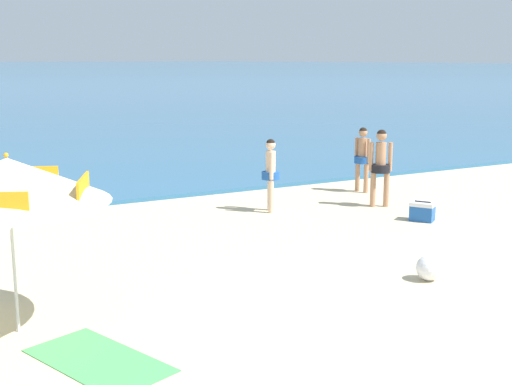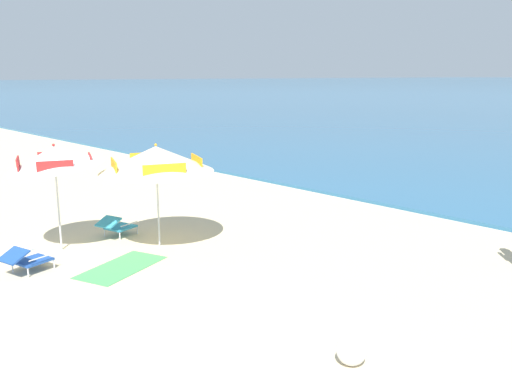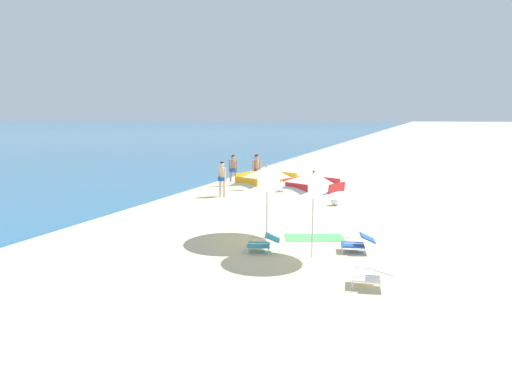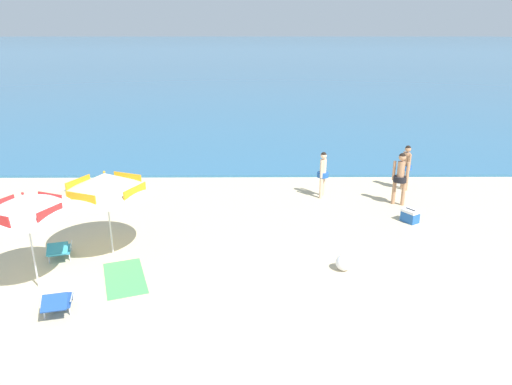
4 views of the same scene
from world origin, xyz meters
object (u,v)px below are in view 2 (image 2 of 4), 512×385
object	(u,v)px
lounge_chair_under_umbrella	(26,259)
beach_ball	(352,350)
beach_umbrella_striped_main	(54,157)
beach_umbrella_striped_second	(156,159)
beach_towel	(122,267)
lounge_chair_facing_sea	(116,225)

from	to	relation	value
lounge_chair_under_umbrella	beach_ball	bearing A→B (deg)	16.05
beach_umbrella_striped_main	beach_umbrella_striped_second	world-z (taller)	beach_umbrella_striped_main
beach_towel	lounge_chair_facing_sea	bearing A→B (deg)	153.17
lounge_chair_facing_sea	beach_towel	distance (m)	2.16
lounge_chair_under_umbrella	beach_umbrella_striped_second	bearing A→B (deg)	83.03
beach_umbrella_striped_main	beach_ball	world-z (taller)	beach_umbrella_striped_main
lounge_chair_facing_sea	beach_towel	world-z (taller)	lounge_chair_facing_sea
lounge_chair_facing_sea	beach_ball	xyz separation A→B (m)	(7.20, -0.61, -0.08)
lounge_chair_facing_sea	beach_ball	size ratio (longest dim) A/B	2.48
beach_umbrella_striped_main	beach_ball	size ratio (longest dim) A/B	5.98
beach_ball	lounge_chair_under_umbrella	bearing A→B (deg)	-163.95
beach_ball	beach_towel	size ratio (longest dim) A/B	0.22
beach_umbrella_striped_second	lounge_chair_facing_sea	distance (m)	2.11
lounge_chair_facing_sea	beach_towel	size ratio (longest dim) A/B	0.55
beach_umbrella_striped_main	beach_umbrella_striped_second	distance (m)	2.09
beach_umbrella_striped_main	lounge_chair_under_umbrella	xyz separation A→B (m)	(0.89, -1.07, -1.75)
lounge_chair_under_umbrella	beach_towel	xyz separation A→B (m)	(0.99, 1.45, -0.27)
beach_umbrella_striped_main	lounge_chair_under_umbrella	distance (m)	2.23
beach_ball	lounge_chair_facing_sea	bearing A→B (deg)	175.18
beach_ball	beach_towel	xyz separation A→B (m)	(-5.29, -0.36, -0.19)
beach_umbrella_striped_main	lounge_chair_under_umbrella	size ratio (longest dim) A/B	2.43
lounge_chair_under_umbrella	lounge_chair_facing_sea	distance (m)	2.58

